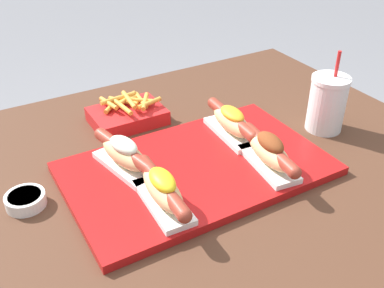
# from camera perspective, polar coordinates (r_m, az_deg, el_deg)

# --- Properties ---
(patio_table) EXTENTS (1.13, 0.88, 0.71)m
(patio_table) POSITION_cam_1_polar(r_m,az_deg,el_deg) (1.21, 0.49, -15.93)
(patio_table) COLOR #4C2D1E
(patio_table) RESTS_ON ground_plane
(serving_tray) EXTENTS (0.53, 0.32, 0.02)m
(serving_tray) POSITION_cam_1_polar(r_m,az_deg,el_deg) (0.92, 0.62, -3.14)
(serving_tray) COLOR #B71414
(serving_tray) RESTS_ON patio_table
(hot_dog_0) EXTENTS (0.07, 0.20, 0.07)m
(hot_dog_0) POSITION_cam_1_polar(r_m,az_deg,el_deg) (0.80, -3.74, -5.82)
(hot_dog_0) COLOR white
(hot_dog_0) RESTS_ON serving_tray
(hot_dog_1) EXTENTS (0.08, 0.20, 0.07)m
(hot_dog_1) POSITION_cam_1_polar(r_m,az_deg,el_deg) (0.91, 9.80, -0.99)
(hot_dog_1) COLOR white
(hot_dog_1) RESTS_ON serving_tray
(hot_dog_2) EXTENTS (0.09, 0.20, 0.07)m
(hot_dog_2) POSITION_cam_1_polar(r_m,az_deg,el_deg) (0.90, -8.57, -1.30)
(hot_dog_2) COLOR white
(hot_dog_2) RESTS_ON serving_tray
(hot_dog_3) EXTENTS (0.07, 0.20, 0.07)m
(hot_dog_3) POSITION_cam_1_polar(r_m,az_deg,el_deg) (1.01, 5.07, 2.79)
(hot_dog_3) COLOR white
(hot_dog_3) RESTS_ON serving_tray
(sauce_bowl) EXTENTS (0.07, 0.07, 0.02)m
(sauce_bowl) POSITION_cam_1_polar(r_m,az_deg,el_deg) (0.89, -20.40, -6.64)
(sauce_bowl) COLOR white
(sauce_bowl) RESTS_ON patio_table
(drink_cup) EXTENTS (0.09, 0.09, 0.19)m
(drink_cup) POSITION_cam_1_polar(r_m,az_deg,el_deg) (1.09, 16.78, 4.96)
(drink_cup) COLOR white
(drink_cup) RESTS_ON patio_table
(fries_basket) EXTENTS (0.17, 0.13, 0.06)m
(fries_basket) POSITION_cam_1_polar(r_m,az_deg,el_deg) (1.11, -8.19, 3.78)
(fries_basket) COLOR red
(fries_basket) RESTS_ON patio_table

